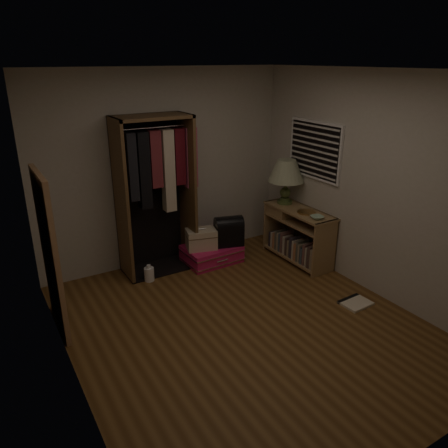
{
  "coord_description": "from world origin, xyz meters",
  "views": [
    {
      "loc": [
        -2.24,
        -3.31,
        2.7
      ],
      "look_at": [
        0.3,
        0.95,
        0.8
      ],
      "focal_mm": 35.0,
      "sensor_mm": 36.0,
      "label": 1
    }
  ],
  "objects": [
    {
      "name": "room_walls",
      "position": [
        0.08,
        0.04,
        1.5
      ],
      "size": [
        3.52,
        4.02,
        2.6
      ],
      "color": "#BDB7A8",
      "rests_on": "ground"
    },
    {
      "name": "white_jug",
      "position": [
        -0.5,
        1.48,
        0.09
      ],
      "size": [
        0.14,
        0.14,
        0.22
      ],
      "rotation": [
        0.0,
        0.0,
        0.1
      ],
      "color": "white",
      "rests_on": "ground"
    },
    {
      "name": "ground",
      "position": [
        0.0,
        0.0,
        0.0
      ],
      "size": [
        4.0,
        4.0,
        0.0
      ],
      "primitive_type": "plane",
      "color": "brown",
      "rests_on": "ground"
    },
    {
      "name": "train_case",
      "position": [
        0.31,
        1.57,
        0.38
      ],
      "size": [
        0.47,
        0.38,
        0.29
      ],
      "rotation": [
        0.0,
        0.0,
        -0.27
      ],
      "color": "#C3B295",
      "rests_on": "pink_suitcase"
    },
    {
      "name": "pink_suitcase",
      "position": [
        0.47,
        1.57,
        0.12
      ],
      "size": [
        0.79,
        0.58,
        0.24
      ],
      "rotation": [
        0.0,
        0.0,
        0.03
      ],
      "color": "#D21958",
      "rests_on": "ground"
    },
    {
      "name": "ceramic_bowl",
      "position": [
        1.49,
        0.61,
        0.77
      ],
      "size": [
        0.19,
        0.19,
        0.04
      ],
      "primitive_type": "imported",
      "rotation": [
        0.0,
        0.0,
        -0.15
      ],
      "color": "#9CBC9F",
      "rests_on": "console_bookshelf"
    },
    {
      "name": "console_bookshelf",
      "position": [
        1.54,
        1.04,
        0.39
      ],
      "size": [
        0.42,
        1.12,
        0.75
      ],
      "color": "olive",
      "rests_on": "ground"
    },
    {
      "name": "table_lamp",
      "position": [
        1.54,
        1.33,
        1.21
      ],
      "size": [
        0.57,
        0.57,
        0.63
      ],
      "rotation": [
        0.0,
        0.0,
        0.14
      ],
      "color": "#425429",
      "rests_on": "console_bookshelf"
    },
    {
      "name": "brass_tray",
      "position": [
        1.54,
        0.86,
        0.76
      ],
      "size": [
        0.28,
        0.28,
        0.01
      ],
      "rotation": [
        0.0,
        0.0,
        0.14
      ],
      "color": "#AD8042",
      "rests_on": "console_bookshelf"
    },
    {
      "name": "black_bag",
      "position": [
        0.7,
        1.49,
        0.45
      ],
      "size": [
        0.44,
        0.34,
        0.42
      ],
      "rotation": [
        0.0,
        0.0,
        -0.28
      ],
      "color": "black",
      "rests_on": "pink_suitcase"
    },
    {
      "name": "floor_book",
      "position": [
        1.35,
        -0.28,
        0.01
      ],
      "size": [
        0.35,
        0.29,
        0.03
      ],
      "rotation": [
        0.0,
        0.0,
        0.05
      ],
      "color": "beige",
      "rests_on": "ground"
    },
    {
      "name": "open_wardrobe",
      "position": [
        -0.22,
        1.77,
        1.22
      ],
      "size": [
        1.05,
        0.5,
        2.05
      ],
      "color": "brown",
      "rests_on": "ground"
    },
    {
      "name": "floor_mirror",
      "position": [
        -1.7,
        1.0,
        0.85
      ],
      "size": [
        0.06,
        0.8,
        1.7
      ],
      "color": "#A87951",
      "rests_on": "ground"
    }
  ]
}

